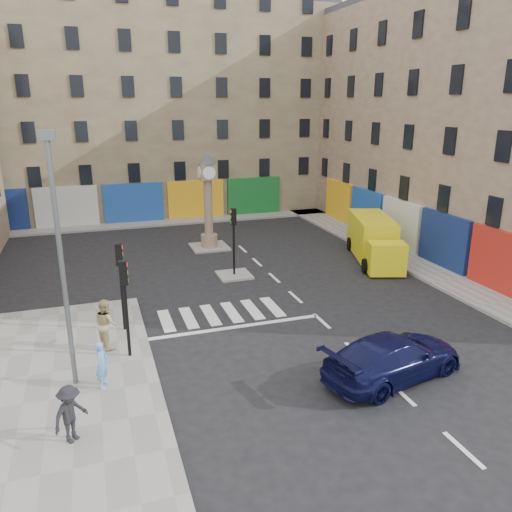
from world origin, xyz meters
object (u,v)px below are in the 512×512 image
clock_pillar (208,195)px  navy_sedan (394,357)px  lamp_post (60,251)px  pedestrian_blue (102,364)px  pedestrian_dark (70,414)px  pedestrian_tan (106,324)px  traffic_light_left_far (120,273)px  yellow_van (374,239)px  traffic_light_left_near (125,294)px  traffic_light_island (234,231)px

clock_pillar → navy_sedan: 18.39m
navy_sedan → lamp_post: bearing=61.3°
navy_sedan → clock_pillar: bearing=-6.3°
pedestrian_blue → pedestrian_dark: (-0.93, -2.64, 0.04)m
pedestrian_tan → traffic_light_left_far: bearing=-50.4°
lamp_post → traffic_light_left_far: bearing=63.4°
clock_pillar → pedestrian_tan: clock_pillar is taller
lamp_post → clock_pillar: (8.20, 15.20, -1.24)m
traffic_light_left_far → pedestrian_tan: size_ratio=1.89×
yellow_van → pedestrian_dark: size_ratio=4.23×
traffic_light_left_near → navy_sedan: size_ratio=0.68×
pedestrian_dark → navy_sedan: bearing=-41.3°
clock_pillar → traffic_light_island: bearing=-90.0°
yellow_van → pedestrian_blue: (-16.28, -10.10, -0.29)m
pedestrian_tan → pedestrian_blue: bearing=152.1°
traffic_light_island → traffic_light_left_near: bearing=-128.9°
traffic_light_island → yellow_van: size_ratio=0.51×
lamp_post → yellow_van: 19.99m
pedestrian_dark → clock_pillar: bearing=22.9°
clock_pillar → pedestrian_tan: size_ratio=3.12×
traffic_light_left_near → pedestrian_dark: 5.21m
traffic_light_left_near → traffic_light_island: size_ratio=1.00×
traffic_light_left_far → pedestrian_blue: traffic_light_left_far is taller
traffic_light_left_far → navy_sedan: (8.58, -6.65, -1.84)m
pedestrian_dark → pedestrian_blue: bearing=27.7°
lamp_post → clock_pillar: 17.31m
pedestrian_blue → pedestrian_dark: bearing=-177.5°
lamp_post → pedestrian_dark: lamp_post is taller
lamp_post → pedestrian_blue: 3.97m
clock_pillar → pedestrian_tan: (-7.05, -12.83, -2.42)m
traffic_light_island → lamp_post: (-8.20, -9.20, 2.20)m
lamp_post → yellow_van: lamp_post is taller
clock_pillar → yellow_van: clock_pillar is taller
navy_sedan → yellow_van: bearing=-41.9°
clock_pillar → pedestrian_blue: (-7.30, -15.71, -2.59)m
traffic_light_left_far → traffic_light_island: bearing=40.6°
lamp_post → yellow_van: bearing=29.2°
lamp_post → navy_sedan: size_ratio=1.53×
traffic_light_left_far → pedestrian_blue: size_ratio=2.29×
clock_pillar → yellow_van: bearing=-32.0°
traffic_light_island → lamp_post: lamp_post is taller
traffic_light_left_far → pedestrian_tan: 2.20m
traffic_light_left_near → navy_sedan: traffic_light_left_near is taller
traffic_light_left_near → pedestrian_dark: bearing=-112.9°
traffic_light_left_far → lamp_post: bearing=-116.6°
traffic_light_left_near → yellow_van: 17.39m
traffic_light_left_near → lamp_post: lamp_post is taller
lamp_post → pedestrian_tan: bearing=64.0°
traffic_light_left_near → clock_pillar: clock_pillar is taller
traffic_light_left_near → pedestrian_tan: bearing=127.7°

